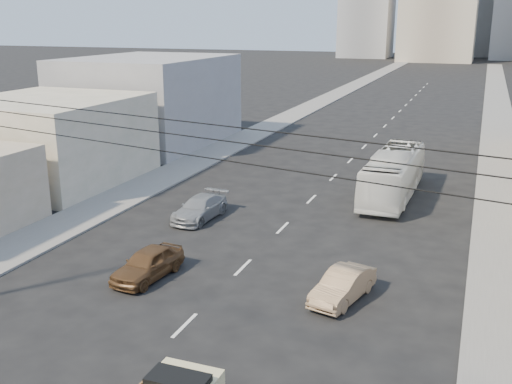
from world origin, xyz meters
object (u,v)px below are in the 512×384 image
Objects in this scene: sedan_brown at (148,264)px; sedan_grey at (200,208)px; city_bus at (393,174)px; sedan_tan at (343,286)px.

sedan_brown reaches higher than sedan_grey.
city_bus is 2.82× the size of sedan_tan.
sedan_brown is 8.55m from sedan_grey.
sedan_brown is 8.82m from sedan_tan.
sedan_brown is 0.90× the size of sedan_grey.
sedan_tan is at bearing -32.29° from sedan_grey.
sedan_grey is at bearing -137.30° from city_bus.
sedan_grey is (-9.92, -8.70, -0.88)m from city_bus.
city_bus is at bearing 45.03° from sedan_grey.
city_bus reaches higher than sedan_grey.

